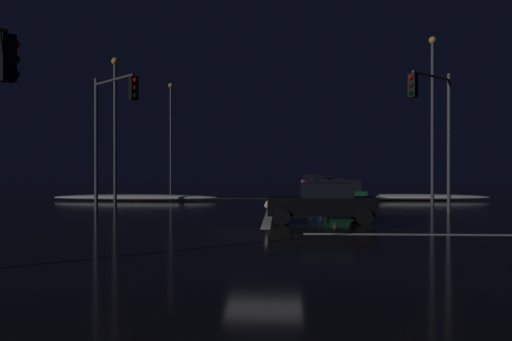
{
  "coord_description": "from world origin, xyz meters",
  "views": [
    {
      "loc": [
        0.55,
        -17.14,
        2.14
      ],
      "look_at": [
        -0.83,
        11.95,
        2.04
      ],
      "focal_mm": 36.66,
      "sensor_mm": 36.0,
      "label": 1
    }
  ],
  "objects_px": {
    "sedan_red": "(314,184)",
    "streetlamp_left_near": "(115,120)",
    "streetlamp_right_near": "(433,109)",
    "streetlamp_left_far": "(171,130)",
    "sedan_blue": "(329,189)",
    "sedan_white": "(320,186)",
    "traffic_signal_nw": "(111,118)",
    "sedan_silver": "(311,182)",
    "sedan_black_crossing": "(322,202)",
    "sedan_green": "(343,194)",
    "traffic_signal_ne": "(435,116)"
  },
  "relations": [
    {
      "from": "sedan_red",
      "to": "streetlamp_left_near",
      "type": "height_order",
      "value": "streetlamp_left_near"
    },
    {
      "from": "streetlamp_right_near",
      "to": "streetlamp_left_far",
      "type": "relative_size",
      "value": 1.0
    },
    {
      "from": "sedan_blue",
      "to": "sedan_white",
      "type": "xyz_separation_m",
      "value": [
        -0.15,
        5.64,
        0.0
      ]
    },
    {
      "from": "traffic_signal_nw",
      "to": "streetlamp_right_near",
      "type": "height_order",
      "value": "streetlamp_right_near"
    },
    {
      "from": "sedan_silver",
      "to": "streetlamp_left_far",
      "type": "height_order",
      "value": "streetlamp_left_far"
    },
    {
      "from": "sedan_black_crossing",
      "to": "sedan_white",
      "type": "bearing_deg",
      "value": 86.02
    },
    {
      "from": "sedan_red",
      "to": "traffic_signal_nw",
      "type": "xyz_separation_m",
      "value": [
        -11.12,
        -20.82,
        3.77
      ]
    },
    {
      "from": "sedan_green",
      "to": "sedan_white",
      "type": "bearing_deg",
      "value": 91.6
    },
    {
      "from": "sedan_red",
      "to": "streetlamp_left_far",
      "type": "height_order",
      "value": "streetlamp_left_far"
    },
    {
      "from": "sedan_white",
      "to": "sedan_black_crossing",
      "type": "bearing_deg",
      "value": -93.98
    },
    {
      "from": "traffic_signal_ne",
      "to": "streetlamp_left_near",
      "type": "relative_size",
      "value": 0.77
    },
    {
      "from": "sedan_silver",
      "to": "streetlamp_left_near",
      "type": "distance_m",
      "value": 24.04
    },
    {
      "from": "sedan_green",
      "to": "streetlamp_left_near",
      "type": "height_order",
      "value": "streetlamp_left_near"
    },
    {
      "from": "sedan_green",
      "to": "sedan_white",
      "type": "height_order",
      "value": "same"
    },
    {
      "from": "sedan_white",
      "to": "streetlamp_right_near",
      "type": "distance_m",
      "value": 11.51
    },
    {
      "from": "sedan_red",
      "to": "traffic_signal_ne",
      "type": "bearing_deg",
      "value": -78.17
    },
    {
      "from": "streetlamp_right_near",
      "to": "streetlamp_left_near",
      "type": "relative_size",
      "value": 1.12
    },
    {
      "from": "sedan_silver",
      "to": "traffic_signal_ne",
      "type": "xyz_separation_m",
      "value": [
        4.28,
        -25.92,
        3.8
      ]
    },
    {
      "from": "sedan_silver",
      "to": "traffic_signal_nw",
      "type": "distance_m",
      "value": 28.62
    },
    {
      "from": "sedan_green",
      "to": "sedan_white",
      "type": "relative_size",
      "value": 1.0
    },
    {
      "from": "sedan_red",
      "to": "sedan_black_crossing",
      "type": "bearing_deg",
      "value": -92.96
    },
    {
      "from": "sedan_blue",
      "to": "streetlamp_left_far",
      "type": "relative_size",
      "value": 0.44
    },
    {
      "from": "sedan_blue",
      "to": "sedan_black_crossing",
      "type": "height_order",
      "value": "same"
    },
    {
      "from": "sedan_green",
      "to": "traffic_signal_nw",
      "type": "distance_m",
      "value": 12.42
    },
    {
      "from": "sedan_silver",
      "to": "traffic_signal_nw",
      "type": "height_order",
      "value": "traffic_signal_nw"
    },
    {
      "from": "sedan_green",
      "to": "streetlamp_left_far",
      "type": "bearing_deg",
      "value": 124.33
    },
    {
      "from": "streetlamp_left_far",
      "to": "traffic_signal_ne",
      "type": "bearing_deg",
      "value": -52.07
    },
    {
      "from": "sedan_black_crossing",
      "to": "sedan_red",
      "type": "bearing_deg",
      "value": 87.04
    },
    {
      "from": "sedan_blue",
      "to": "streetlamp_left_near",
      "type": "bearing_deg",
      "value": -167.39
    },
    {
      "from": "streetlamp_left_far",
      "to": "sedan_red",
      "type": "bearing_deg",
      "value": -6.55
    },
    {
      "from": "streetlamp_left_near",
      "to": "traffic_signal_nw",
      "type": "bearing_deg",
      "value": -74.02
    },
    {
      "from": "sedan_green",
      "to": "sedan_blue",
      "type": "height_order",
      "value": "same"
    },
    {
      "from": "streetlamp_right_near",
      "to": "streetlamp_left_far",
      "type": "distance_m",
      "value": 24.77
    },
    {
      "from": "sedan_green",
      "to": "sedan_blue",
      "type": "xyz_separation_m",
      "value": [
        -0.19,
        6.4,
        0.0
      ]
    },
    {
      "from": "streetlamp_left_far",
      "to": "streetlamp_left_near",
      "type": "distance_m",
      "value": 16.01
    },
    {
      "from": "traffic_signal_ne",
      "to": "streetlamp_left_far",
      "type": "relative_size",
      "value": 0.68
    },
    {
      "from": "streetlamp_right_near",
      "to": "sedan_blue",
      "type": "bearing_deg",
      "value": 153.16
    },
    {
      "from": "streetlamp_right_near",
      "to": "traffic_signal_nw",
      "type": "bearing_deg",
      "value": -159.76
    },
    {
      "from": "traffic_signal_ne",
      "to": "streetlamp_left_far",
      "type": "xyz_separation_m",
      "value": [
        -17.26,
        22.15,
        1.07
      ]
    },
    {
      "from": "sedan_white",
      "to": "sedan_green",
      "type": "bearing_deg",
      "value": -88.4
    },
    {
      "from": "sedan_white",
      "to": "sedan_silver",
      "type": "distance_m",
      "value": 11.19
    },
    {
      "from": "sedan_silver",
      "to": "traffic_signal_ne",
      "type": "distance_m",
      "value": 26.54
    },
    {
      "from": "sedan_green",
      "to": "streetlamp_right_near",
      "type": "bearing_deg",
      "value": 31.75
    },
    {
      "from": "streetlamp_right_near",
      "to": "sedan_silver",
      "type": "bearing_deg",
      "value": 106.69
    },
    {
      "from": "sedan_white",
      "to": "sedan_black_crossing",
      "type": "height_order",
      "value": "same"
    },
    {
      "from": "sedan_silver",
      "to": "sedan_black_crossing",
      "type": "relative_size",
      "value": 1.0
    },
    {
      "from": "sedan_red",
      "to": "streetlamp_right_near",
      "type": "xyz_separation_m",
      "value": [
        5.98,
        -14.52,
        4.85
      ]
    },
    {
      "from": "traffic_signal_ne",
      "to": "streetlamp_right_near",
      "type": "xyz_separation_m",
      "value": [
        1.65,
        6.15,
        1.05
      ]
    },
    {
      "from": "sedan_green",
      "to": "traffic_signal_ne",
      "type": "height_order",
      "value": "traffic_signal_ne"
    },
    {
      "from": "sedan_blue",
      "to": "sedan_white",
      "type": "distance_m",
      "value": 5.65
    }
  ]
}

